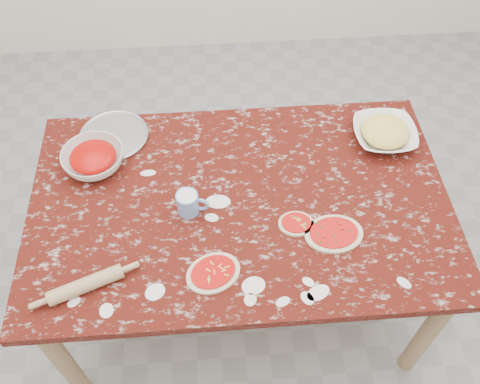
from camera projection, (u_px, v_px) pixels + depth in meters
name	position (u px, v px, depth m)	size (l,w,h in m)	color
ground	(240.00, 290.00, 2.55)	(4.00, 4.00, 0.00)	gray
worktable	(240.00, 213.00, 2.02)	(1.60, 1.00, 0.75)	#3F0F09
pizza_tray	(114.00, 136.00, 2.15)	(0.28, 0.28, 0.01)	#B2B2B7
sauce_bowl	(94.00, 159.00, 2.03)	(0.24, 0.24, 0.08)	white
cheese_bowl	(384.00, 134.00, 2.12)	(0.26, 0.26, 0.06)	white
flour_mug	(189.00, 203.00, 1.88)	(0.12, 0.08, 0.09)	#7097DA
pizza_left	(213.00, 273.00, 1.75)	(0.24, 0.21, 0.02)	beige
pizza_mid	(296.00, 224.00, 1.88)	(0.14, 0.11, 0.02)	beige
pizza_right	(334.00, 234.00, 1.85)	(0.23, 0.18, 0.02)	beige
rolling_pin	(86.00, 285.00, 1.70)	(0.05, 0.05, 0.25)	tan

